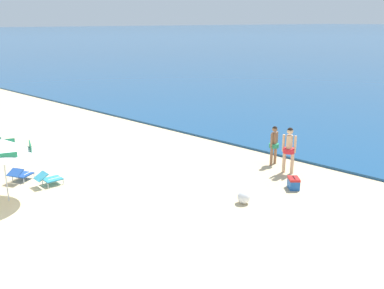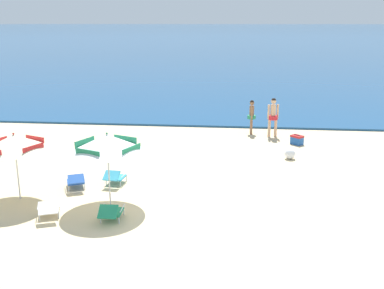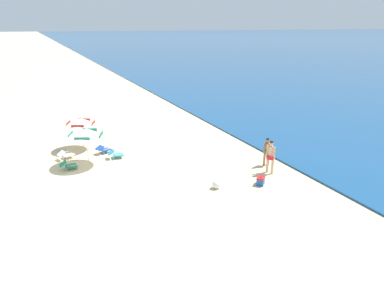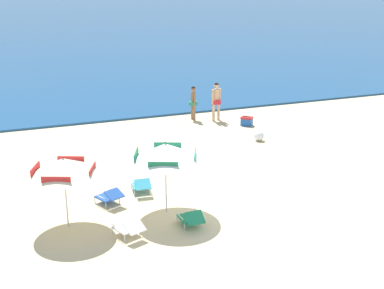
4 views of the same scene
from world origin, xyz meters
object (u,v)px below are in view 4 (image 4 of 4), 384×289
(person_standing_near_shore, at_px, (193,101))
(lounge_chair_beside_umbrella, at_px, (191,218))
(lounge_chair_spare_folded, at_px, (109,196))
(beach_umbrella_striped_second, at_px, (64,167))
(lounge_chair_facing_sea, at_px, (129,228))
(beach_ball, at_px, (259,136))
(cooler_box, at_px, (247,121))
(lounge_chair_under_umbrella, at_px, (141,185))
(beach_umbrella_striped_main, at_px, (165,153))
(person_standing_beside, at_px, (216,99))

(person_standing_near_shore, bearing_deg, lounge_chair_beside_umbrella, -111.35)
(lounge_chair_spare_folded, relative_size, person_standing_near_shore, 0.63)
(lounge_chair_beside_umbrella, bearing_deg, person_standing_near_shore, 68.65)
(beach_umbrella_striped_second, bearing_deg, lounge_chair_facing_sea, -39.99)
(lounge_chair_beside_umbrella, xyz_separation_m, lounge_chair_facing_sea, (-1.73, 0.05, 0.00))
(beach_umbrella_striped_second, distance_m, beach_ball, 9.94)
(cooler_box, bearing_deg, beach_umbrella_striped_second, -141.66)
(lounge_chair_under_umbrella, bearing_deg, beach_ball, 30.12)
(beach_umbrella_striped_main, distance_m, lounge_chair_under_umbrella, 2.25)
(lounge_chair_under_umbrella, relative_size, person_standing_near_shore, 0.59)
(beach_umbrella_striped_second, bearing_deg, person_standing_beside, 46.17)
(lounge_chair_facing_sea, relative_size, lounge_chair_spare_folded, 1.01)
(lounge_chair_beside_umbrella, relative_size, lounge_chair_facing_sea, 0.90)
(cooler_box, height_order, beach_ball, cooler_box)
(lounge_chair_facing_sea, xyz_separation_m, person_standing_near_shore, (5.67, 10.04, 0.66))
(lounge_chair_spare_folded, bearing_deg, beach_ball, 29.11)
(beach_umbrella_striped_second, bearing_deg, person_standing_near_shore, 51.32)
(lounge_chair_beside_umbrella, bearing_deg, lounge_chair_under_umbrella, 103.32)
(lounge_chair_beside_umbrella, distance_m, person_standing_beside, 10.81)
(beach_umbrella_striped_second, height_order, lounge_chair_facing_sea, beach_umbrella_striped_second)
(beach_umbrella_striped_second, relative_size, lounge_chair_facing_sea, 2.95)
(beach_umbrella_striped_main, relative_size, person_standing_beside, 1.59)
(lounge_chair_facing_sea, height_order, lounge_chair_spare_folded, lounge_chair_facing_sea)
(lounge_chair_beside_umbrella, xyz_separation_m, beach_ball, (5.34, 6.18, -0.06))
(lounge_chair_beside_umbrella, xyz_separation_m, lounge_chair_spare_folded, (-1.77, 2.22, 0.01))
(beach_umbrella_striped_main, xyz_separation_m, lounge_chair_facing_sea, (-1.39, -1.07, -1.57))
(lounge_chair_spare_folded, bearing_deg, person_standing_near_shore, 54.01)
(beach_umbrella_striped_second, bearing_deg, lounge_chair_beside_umbrella, -21.41)
(beach_umbrella_striped_main, relative_size, lounge_chair_beside_umbrella, 3.11)
(beach_umbrella_striped_main, distance_m, lounge_chair_beside_umbrella, 1.96)
(lounge_chair_facing_sea, xyz_separation_m, beach_ball, (7.07, 6.13, -0.06))
(person_standing_near_shore, relative_size, beach_ball, 3.87)
(beach_umbrella_striped_main, distance_m, person_standing_beside, 10.01)
(person_standing_near_shore, distance_m, person_standing_beside, 1.07)
(lounge_chair_beside_umbrella, height_order, person_standing_near_shore, person_standing_near_shore)
(beach_umbrella_striped_second, relative_size, person_standing_near_shore, 1.88)
(person_standing_near_shore, height_order, cooler_box, person_standing_near_shore)
(lounge_chair_under_umbrella, height_order, lounge_chair_facing_sea, lounge_chair_facing_sea)
(lounge_chair_beside_umbrella, xyz_separation_m, person_standing_near_shore, (3.94, 10.09, 0.66))
(lounge_chair_spare_folded, bearing_deg, person_standing_beside, 47.94)
(lounge_chair_spare_folded, distance_m, cooler_box, 9.80)
(cooler_box, bearing_deg, person_standing_beside, 127.96)
(person_standing_near_shore, bearing_deg, beach_umbrella_striped_second, -128.68)
(beach_umbrella_striped_main, relative_size, lounge_chair_facing_sea, 2.79)
(person_standing_near_shore, xyz_separation_m, cooler_box, (1.93, -1.72, -0.73))
(beach_umbrella_striped_main, relative_size, lounge_chair_under_umbrella, 3.03)
(lounge_chair_beside_umbrella, relative_size, cooler_box, 1.53)
(beach_ball, bearing_deg, lounge_chair_beside_umbrella, -130.81)
(beach_umbrella_striped_second, xyz_separation_m, lounge_chair_facing_sea, (1.41, -1.19, -1.48))
(lounge_chair_under_umbrella, height_order, cooler_box, lounge_chair_under_umbrella)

